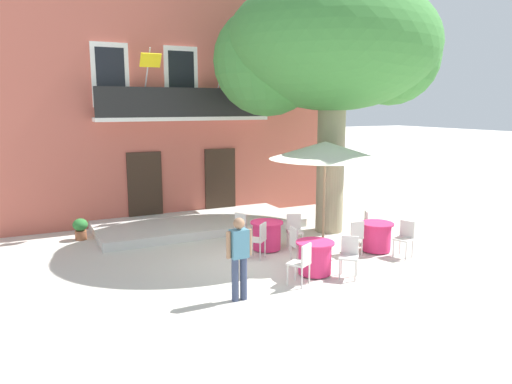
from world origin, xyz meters
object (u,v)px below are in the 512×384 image
object	(u,v)px
cafe_table_near_tree	(376,237)
cafe_chair_middle_0	(302,261)
ground_planter_left	(80,228)
cafe_chair_near_tree_0	(405,236)
pedestrian_near_entrance	(239,254)
cafe_umbrella	(325,151)
cafe_chair_near_tree_2	(355,235)
cafe_table_middle	(315,258)
cafe_chair_front_1	(294,229)
cafe_chair_front_2	(243,226)
cafe_table_front	(267,235)
cafe_chair_near_tree_1	(370,224)
cafe_chair_middle_1	(349,254)
cafe_chair_middle_2	(298,243)
cafe_chair_front_0	(259,238)
plane_tree	(330,50)

from	to	relation	value
cafe_table_near_tree	cafe_chair_middle_0	world-z (taller)	cafe_chair_middle_0
cafe_table_near_tree	ground_planter_left	xyz separation A→B (m)	(-6.78, 4.58, -0.05)
cafe_chair_near_tree_0	pedestrian_near_entrance	bearing A→B (deg)	-172.49
cafe_umbrella	cafe_chair_near_tree_2	bearing A→B (deg)	-66.24
cafe_table_middle	cafe_chair_middle_0	size ratio (longest dim) A/B	0.95
cafe_chair_middle_0	cafe_chair_front_1	xyz separation A→B (m)	(1.24, 2.38, 0.00)
cafe_umbrella	cafe_chair_front_2	bearing A→B (deg)	145.08
cafe_table_front	ground_planter_left	distance (m)	5.35
pedestrian_near_entrance	cafe_chair_near_tree_1	bearing A→B (deg)	22.40
cafe_chair_front_1	cafe_chair_near_tree_2	bearing A→B (deg)	-50.47
cafe_chair_middle_1	cafe_table_front	size ratio (longest dim) A/B	1.05
cafe_table_front	cafe_umbrella	distance (m)	2.68
cafe_chair_middle_2	cafe_table_front	distance (m)	1.39
cafe_chair_near_tree_2	cafe_table_front	xyz separation A→B (m)	(-1.75, 1.43, -0.14)
ground_planter_left	pedestrian_near_entrance	xyz separation A→B (m)	(2.26, -5.90, 0.59)
cafe_chair_front_0	cafe_table_front	bearing A→B (deg)	47.84
cafe_chair_front_1	cafe_chair_middle_1	bearing A→B (deg)	-90.73
cafe_chair_near_tree_1	ground_planter_left	bearing A→B (deg)	151.23
cafe_umbrella	cafe_chair_middle_2	bearing A→B (deg)	-147.91
cafe_chair_middle_2	cafe_chair_near_tree_0	bearing A→B (deg)	-13.99
cafe_table_front	cafe_chair_front_0	bearing A→B (deg)	-132.16
cafe_chair_front_0	cafe_table_middle	bearing A→B (deg)	-68.86
cafe_table_near_tree	cafe_chair_front_2	bearing A→B (deg)	144.95
plane_tree	cafe_chair_middle_2	size ratio (longest dim) A/B	8.06
cafe_chair_front_0	ground_planter_left	xyz separation A→B (m)	(-3.77, 3.76, -0.19)
cafe_table_middle	cafe_chair_middle_0	distance (m)	0.77
cafe_table_near_tree	cafe_chair_middle_1	size ratio (longest dim) A/B	0.95
cafe_chair_near_tree_0	cafe_chair_front_1	size ratio (longest dim) A/B	1.00
cafe_table_near_tree	cafe_chair_middle_2	distance (m)	2.40
cafe_chair_near_tree_2	ground_planter_left	world-z (taller)	cafe_chair_near_tree_2
cafe_chair_middle_2	cafe_table_near_tree	bearing A→B (deg)	0.06
cafe_chair_middle_1	cafe_chair_front_0	distance (m)	2.37
cafe_chair_front_2	cafe_chair_middle_0	bearing A→B (deg)	-92.29
cafe_chair_near_tree_0	cafe_umbrella	size ratio (longest dim) A/B	0.31
cafe_chair_near_tree_1	cafe_table_middle	world-z (taller)	cafe_chair_near_tree_1
plane_tree	cafe_table_front	size ratio (longest dim) A/B	8.48
cafe_umbrella	cafe_table_front	bearing A→B (deg)	157.15
cafe_chair_front_2	ground_planter_left	bearing A→B (deg)	146.72
cafe_chair_front_0	cafe_umbrella	bearing A→B (deg)	-0.71
cafe_table_middle	cafe_chair_front_2	bearing A→B (deg)	99.90
ground_planter_left	pedestrian_near_entrance	bearing A→B (deg)	-69.01
cafe_chair_near_tree_1	cafe_chair_middle_1	bearing A→B (deg)	-138.39
plane_tree	cafe_chair_front_1	size ratio (longest dim) A/B	8.06
cafe_chair_near_tree_2	cafe_table_near_tree	bearing A→B (deg)	3.79
cafe_chair_middle_2	cafe_chair_front_1	bearing A→B (deg)	62.55
cafe_table_near_tree	cafe_chair_front_0	world-z (taller)	cafe_chair_front_0
cafe_chair_middle_2	cafe_umbrella	size ratio (longest dim) A/B	0.31
plane_tree	cafe_chair_near_tree_0	distance (m)	5.65
cafe_chair_middle_2	cafe_table_front	xyz separation A→B (m)	(-0.11, 1.38, -0.14)
cafe_chair_near_tree_0	cafe_chair_middle_2	bearing A→B (deg)	166.01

